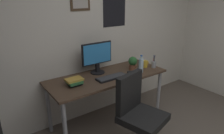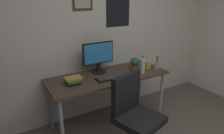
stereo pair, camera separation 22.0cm
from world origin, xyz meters
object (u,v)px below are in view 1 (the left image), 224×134
(monitor, at_px, (97,57))
(office_chair, at_px, (138,111))
(keyboard, at_px, (112,77))
(pen_cup, at_px, (154,64))
(potted_plant, at_px, (133,63))
(coffee_mug_near, at_px, (145,64))
(book_stack_left, at_px, (74,82))
(water_bottle, at_px, (141,65))
(computer_mouse, at_px, (130,72))

(monitor, bearing_deg, office_chair, -88.95)
(keyboard, distance_m, pen_cup, 0.76)
(monitor, xyz_separation_m, potted_plant, (0.49, -0.19, -0.13))
(office_chair, relative_size, pen_cup, 4.75)
(coffee_mug_near, relative_size, pen_cup, 0.60)
(coffee_mug_near, height_order, book_stack_left, coffee_mug_near)
(water_bottle, height_order, potted_plant, water_bottle)
(office_chair, bearing_deg, keyboard, 86.56)
(book_stack_left, bearing_deg, keyboard, -10.10)
(keyboard, relative_size, book_stack_left, 2.09)
(monitor, distance_m, book_stack_left, 0.53)
(office_chair, distance_m, keyboard, 0.59)
(water_bottle, xyz_separation_m, potted_plant, (-0.02, 0.15, -0.00))
(office_chair, height_order, water_bottle, water_bottle)
(potted_plant, bearing_deg, monitor, 158.91)
(water_bottle, bearing_deg, keyboard, 172.57)
(pen_cup, bearing_deg, office_chair, -146.79)
(monitor, height_order, coffee_mug_near, monitor)
(office_chair, bearing_deg, pen_cup, 33.21)
(office_chair, xyz_separation_m, keyboard, (0.03, 0.55, 0.22))
(office_chair, distance_m, pen_cup, 0.99)
(potted_plant, bearing_deg, book_stack_left, -179.77)
(office_chair, relative_size, coffee_mug_near, 7.98)
(monitor, xyz_separation_m, pen_cup, (0.81, -0.31, -0.19))
(keyboard, bearing_deg, computer_mouse, -3.44)
(monitor, relative_size, computer_mouse, 4.18)
(potted_plant, height_order, book_stack_left, potted_plant)
(computer_mouse, relative_size, pen_cup, 0.55)
(office_chair, xyz_separation_m, water_bottle, (0.50, 0.49, 0.31))
(computer_mouse, distance_m, potted_plant, 0.20)
(book_stack_left, bearing_deg, water_bottle, -8.82)
(monitor, bearing_deg, keyboard, -80.30)
(computer_mouse, distance_m, pen_cup, 0.46)
(coffee_mug_near, bearing_deg, keyboard, -174.71)
(computer_mouse, height_order, coffee_mug_near, coffee_mug_near)
(office_chair, relative_size, water_bottle, 3.76)
(office_chair, relative_size, keyboard, 2.21)
(keyboard, relative_size, coffee_mug_near, 3.61)
(computer_mouse, height_order, book_stack_left, book_stack_left)
(keyboard, height_order, potted_plant, potted_plant)
(keyboard, height_order, coffee_mug_near, coffee_mug_near)
(computer_mouse, xyz_separation_m, pen_cup, (0.46, -0.01, 0.04))
(keyboard, height_order, computer_mouse, computer_mouse)
(keyboard, relative_size, water_bottle, 1.70)
(monitor, bearing_deg, water_bottle, -33.77)
(coffee_mug_near, xyz_separation_m, potted_plant, (-0.22, 0.03, 0.05))
(monitor, xyz_separation_m, book_stack_left, (-0.45, -0.19, -0.19))
(monitor, bearing_deg, potted_plant, -21.09)
(monitor, bearing_deg, computer_mouse, -40.76)
(keyboard, bearing_deg, potted_plant, 11.75)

